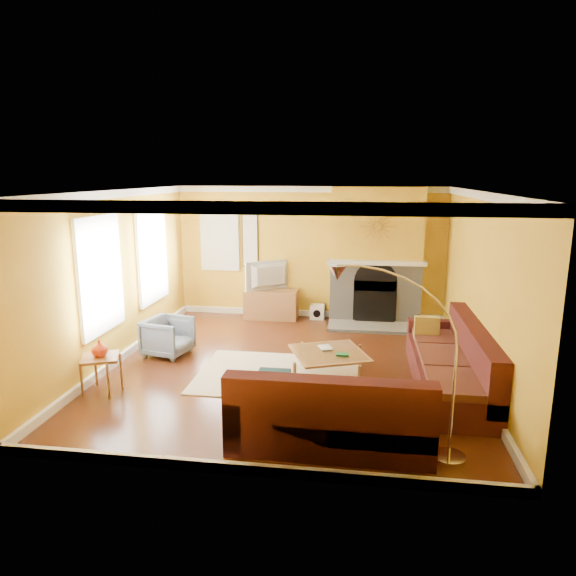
% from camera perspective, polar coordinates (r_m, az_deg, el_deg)
% --- Properties ---
extents(floor, '(5.50, 6.00, 0.02)m').
position_cam_1_polar(floor, '(8.09, 0.19, -8.81)').
color(floor, '#5B2913').
rests_on(floor, ground).
extents(ceiling, '(5.50, 6.00, 0.02)m').
position_cam_1_polar(ceiling, '(7.54, 0.20, 10.83)').
color(ceiling, white).
rests_on(ceiling, ground).
extents(wall_back, '(5.50, 0.02, 2.70)m').
position_cam_1_polar(wall_back, '(10.64, 2.45, 3.95)').
color(wall_back, gold).
rests_on(wall_back, ground).
extents(wall_front, '(5.50, 0.02, 2.70)m').
position_cam_1_polar(wall_front, '(4.84, -4.78, -6.60)').
color(wall_front, gold).
rests_on(wall_front, ground).
extents(wall_left, '(0.02, 6.00, 2.70)m').
position_cam_1_polar(wall_left, '(8.52, -18.51, 1.17)').
color(wall_left, gold).
rests_on(wall_left, ground).
extents(wall_right, '(0.02, 6.00, 2.70)m').
position_cam_1_polar(wall_right, '(7.82, 20.66, 0.03)').
color(wall_right, gold).
rests_on(wall_right, ground).
extents(baseboard, '(5.50, 6.00, 0.12)m').
position_cam_1_polar(baseboard, '(8.06, 0.19, -8.35)').
color(baseboard, white).
rests_on(baseboard, floor).
extents(crown_molding, '(5.50, 6.00, 0.12)m').
position_cam_1_polar(crown_molding, '(7.54, 0.20, 10.30)').
color(crown_molding, white).
rests_on(crown_molding, ceiling).
extents(window_left_near, '(0.06, 1.22, 1.72)m').
position_cam_1_polar(window_left_near, '(9.64, -14.94, 3.55)').
color(window_left_near, white).
rests_on(window_left_near, wall_left).
extents(window_left_far, '(0.06, 1.22, 1.72)m').
position_cam_1_polar(window_left_far, '(7.96, -20.23, 1.37)').
color(window_left_far, white).
rests_on(window_left_far, wall_left).
extents(window_back, '(0.82, 0.06, 1.22)m').
position_cam_1_polar(window_back, '(10.92, -7.58, 5.13)').
color(window_back, white).
rests_on(window_back, wall_back).
extents(wall_art, '(0.34, 0.04, 1.14)m').
position_cam_1_polar(wall_art, '(10.76, -4.22, 5.37)').
color(wall_art, white).
rests_on(wall_art, wall_back).
extents(fireplace, '(1.80, 0.40, 2.70)m').
position_cam_1_polar(fireplace, '(10.39, 9.77, 3.57)').
color(fireplace, gray).
rests_on(fireplace, floor).
extents(mantel, '(1.92, 0.22, 0.08)m').
position_cam_1_polar(mantel, '(10.17, 9.79, 2.81)').
color(mantel, white).
rests_on(mantel, fireplace).
extents(hearth, '(1.80, 0.70, 0.06)m').
position_cam_1_polar(hearth, '(10.14, 9.57, -4.29)').
color(hearth, gray).
rests_on(hearth, floor).
extents(sunburst, '(0.70, 0.04, 0.70)m').
position_cam_1_polar(sunburst, '(10.09, 9.93, 6.74)').
color(sunburst, olive).
rests_on(sunburst, fireplace).
extents(rug, '(2.40, 1.80, 0.02)m').
position_cam_1_polar(rug, '(7.78, -1.07, -9.56)').
color(rug, beige).
rests_on(rug, floor).
extents(sectional_sofa, '(3.09, 3.65, 0.90)m').
position_cam_1_polar(sectional_sofa, '(7.04, 9.06, -8.29)').
color(sectional_sofa, '#481817').
rests_on(sectional_sofa, floor).
extents(coffee_table, '(1.30, 1.30, 0.40)m').
position_cam_1_polar(coffee_table, '(7.66, 4.56, -8.45)').
color(coffee_table, white).
rests_on(coffee_table, floor).
extents(media_console, '(1.09, 0.49, 0.60)m').
position_cam_1_polar(media_console, '(10.65, -1.87, -1.81)').
color(media_console, '#936235').
rests_on(media_console, floor).
extents(tv, '(0.93, 0.72, 0.60)m').
position_cam_1_polar(tv, '(10.51, -1.89, 1.36)').
color(tv, black).
rests_on(tv, media_console).
extents(subwoofer, '(0.29, 0.29, 0.29)m').
position_cam_1_polar(subwoofer, '(10.67, 3.29, -2.65)').
color(subwoofer, white).
rests_on(subwoofer, floor).
extents(armchair, '(0.82, 0.81, 0.63)m').
position_cam_1_polar(armchair, '(8.72, -13.20, -5.28)').
color(armchair, slate).
rests_on(armchair, floor).
extents(side_table, '(0.61, 0.61, 0.52)m').
position_cam_1_polar(side_table, '(7.55, -20.00, -9.00)').
color(side_table, '#936235').
rests_on(side_table, floor).
extents(vase, '(0.26, 0.26, 0.23)m').
position_cam_1_polar(vase, '(7.42, -20.21, -6.31)').
color(vase, red).
rests_on(vase, side_table).
extents(book, '(0.26, 0.29, 0.02)m').
position_cam_1_polar(book, '(7.69, 3.51, -6.68)').
color(book, white).
rests_on(book, coffee_table).
extents(arc_lamp, '(1.31, 0.36, 2.04)m').
position_cam_1_polar(arc_lamp, '(5.41, 12.26, -8.45)').
color(arc_lamp, silver).
rests_on(arc_lamp, floor).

